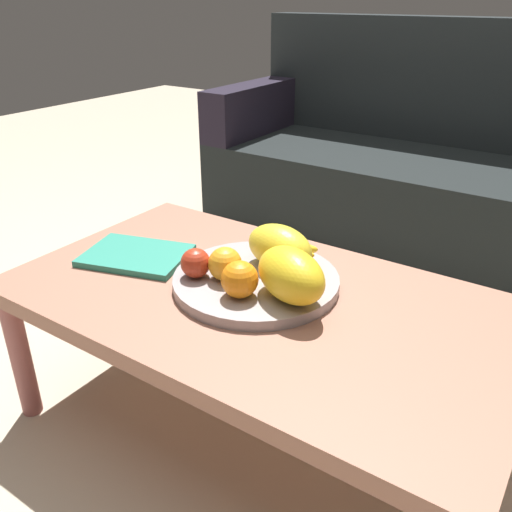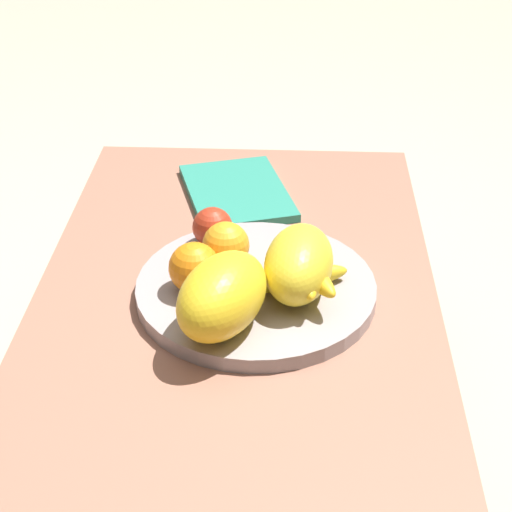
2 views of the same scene
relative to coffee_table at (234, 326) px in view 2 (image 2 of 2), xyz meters
The scene contains 10 objects.
ground_plane 0.35m from the coffee_table, ahead, with size 8.00×8.00×0.00m, color #B9A991.
coffee_table is the anchor object (origin of this frame).
fruit_bowl 0.07m from the coffee_table, 130.08° to the left, with size 0.38×0.38×0.03m, color #9C9192.
melon_large_front 0.15m from the coffee_table, 93.69° to the left, with size 0.17×0.10×0.10m, color yellow.
melon_smaller_beside 0.15m from the coffee_table, ahead, with size 0.18×0.11×0.11m, color yellow.
orange_front 0.13m from the coffee_table, 166.90° to the right, with size 0.08×0.08×0.08m, color orange.
orange_left 0.12m from the coffee_table, 95.73° to the right, with size 0.08×0.08×0.08m, color orange.
apple_front 0.18m from the coffee_table, 162.02° to the right, with size 0.07×0.07×0.07m, color #AB301A.
banana_bunch 0.14m from the coffee_table, 95.64° to the left, with size 0.15×0.16×0.06m.
magazine 0.36m from the coffee_table, behind, with size 0.25×0.18×0.02m, color #2B856F.
Camera 2 is at (1.04, 0.08, 1.15)m, focal length 58.38 mm.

